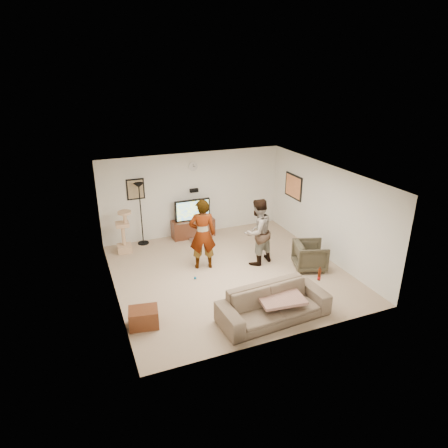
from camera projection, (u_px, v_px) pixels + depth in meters
name	position (u px, v px, depth m)	size (l,w,h in m)	color
floor	(229.00, 273.00, 9.85)	(5.50, 5.50, 0.02)	tan
ceiling	(229.00, 175.00, 8.91)	(5.50, 5.50, 0.02)	white
wall_back	(194.00, 194.00, 11.75)	(5.50, 0.04, 2.50)	silver
wall_front	(289.00, 280.00, 7.02)	(5.50, 0.04, 2.50)	silver
wall_left	(111.00, 244.00, 8.42)	(0.04, 5.50, 2.50)	silver
wall_right	(325.00, 211.00, 10.34)	(0.04, 5.50, 2.50)	silver
wall_clock	(193.00, 166.00, 11.40)	(0.26, 0.26, 0.04)	silver
wall_speaker	(194.00, 190.00, 11.65)	(0.25, 0.10, 0.10)	black
picture_back	(136.00, 189.00, 11.01)	(0.42, 0.03, 0.52)	#8B7757
picture_right	(293.00, 186.00, 11.62)	(0.03, 0.78, 0.62)	#D97F4C
tv_stand	(193.00, 228.00, 11.86)	(1.27, 0.45, 0.53)	#452215
console_box	(197.00, 240.00, 11.60)	(0.40, 0.30, 0.07)	silver
tv	(192.00, 210.00, 11.64)	(1.06, 0.08, 0.63)	black
tv_screen	(193.00, 210.00, 11.60)	(0.98, 0.01, 0.56)	yellow
floor_lamp	(141.00, 214.00, 11.13)	(0.32, 0.32, 1.81)	black
cat_tree	(123.00, 232.00, 10.73)	(0.38, 0.38, 1.20)	tan
person_left	(202.00, 234.00, 9.78)	(0.67, 0.44, 1.83)	#94969B
person_right	(258.00, 232.00, 10.02)	(0.85, 0.66, 1.75)	#343E9D
sofa	(274.00, 304.00, 7.94)	(2.27, 0.89, 0.66)	brown
throw_blanket	(281.00, 298.00, 7.95)	(0.90, 0.70, 0.06)	tan
beer_bottle	(319.00, 275.00, 8.13)	(0.06, 0.06, 0.25)	#4C1505
armchair	(310.00, 256.00, 9.93)	(0.76, 0.78, 0.71)	#363224
side_table	(144.00, 318.00, 7.75)	(0.57, 0.43, 0.38)	#552915
toy_ball	(195.00, 278.00, 9.52)	(0.07, 0.07, 0.07)	#075682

